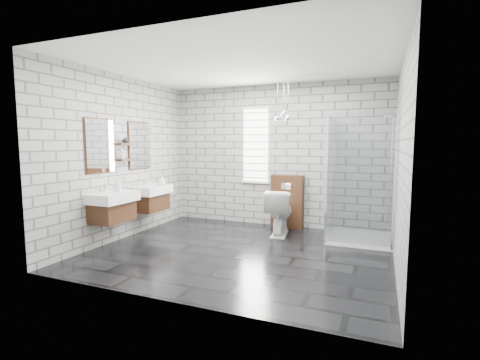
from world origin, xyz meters
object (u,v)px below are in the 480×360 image
Objects in this scene: toilet at (279,212)px; shower_enclosure at (353,211)px; cistern_panel at (287,201)px; vanity_left at (111,198)px; vanity_right at (149,191)px.

shower_enclosure is at bearing 173.88° from toilet.
cistern_panel is 0.55m from toilet.
vanity_left is 1.57× the size of cistern_panel.
toilet is at bearing -90.00° from cistern_panel.
vanity_left is at bearing -153.18° from shower_enclosure.
toilet is (0.00, -0.54, -0.10)m from cistern_panel.
cistern_panel is at bearing -97.35° from toilet.
toilet is at bearing 37.92° from vanity_left.
vanity_right is 2.33m from toilet.
shower_enclosure is 1.24m from toilet.
vanity_left is at bearing -134.19° from cistern_panel.
shower_enclosure is at bearing -22.79° from cistern_panel.
shower_enclosure reaches higher than cistern_panel.
toilet is at bearing 19.21° from vanity_right.
cistern_panel is 1.33m from shower_enclosure.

